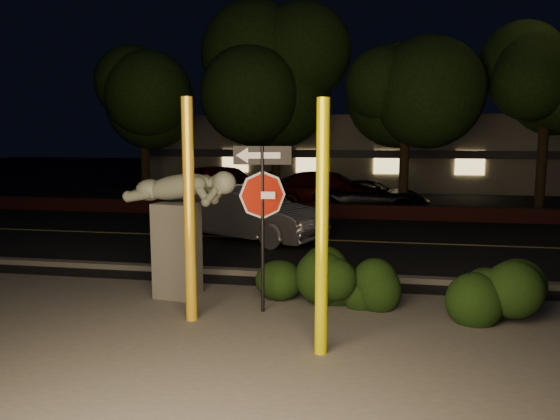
% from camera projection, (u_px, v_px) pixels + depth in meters
% --- Properties ---
extents(ground, '(90.00, 90.00, 0.00)m').
position_uv_depth(ground, '(331.00, 224.00, 18.56)').
color(ground, black).
rests_on(ground, ground).
extents(patio, '(14.00, 6.00, 0.02)m').
position_uv_depth(patio, '(263.00, 346.00, 7.84)').
color(patio, '#4C4944').
rests_on(patio, ground).
extents(road, '(80.00, 8.00, 0.01)m').
position_uv_depth(road, '(321.00, 240.00, 15.63)').
color(road, black).
rests_on(road, ground).
extents(lane_marking, '(80.00, 0.12, 0.00)m').
position_uv_depth(lane_marking, '(321.00, 240.00, 15.63)').
color(lane_marking, '#C7B64F').
rests_on(lane_marking, road).
extents(curb, '(80.00, 0.25, 0.12)m').
position_uv_depth(curb, '(301.00, 274.00, 11.63)').
color(curb, '#4C4944').
rests_on(curb, ground).
extents(brick_wall, '(40.00, 0.35, 0.50)m').
position_uv_depth(brick_wall, '(334.00, 211.00, 19.79)').
color(brick_wall, '#4F1B19').
rests_on(brick_wall, ground).
extents(parking_lot, '(40.00, 12.00, 0.01)m').
position_uv_depth(parking_lot, '(344.00, 199.00, 25.38)').
color(parking_lot, black).
rests_on(parking_lot, ground).
extents(building, '(22.00, 10.20, 4.00)m').
position_uv_depth(building, '(353.00, 151.00, 32.88)').
color(building, gray).
rests_on(building, ground).
extents(tree_far_a, '(4.60, 4.60, 7.43)m').
position_uv_depth(tree_far_a, '(142.00, 76.00, 22.15)').
color(tree_far_a, black).
rests_on(tree_far_a, ground).
extents(tree_far_b, '(5.20, 5.20, 8.41)m').
position_uv_depth(tree_far_b, '(276.00, 56.00, 21.27)').
color(tree_far_b, black).
rests_on(tree_far_b, ground).
extents(tree_far_c, '(4.80, 4.80, 7.84)m').
position_uv_depth(tree_far_c, '(407.00, 62.00, 20.05)').
color(tree_far_c, black).
rests_on(tree_far_c, ground).
extents(tree_far_d, '(4.40, 4.40, 7.42)m').
position_uv_depth(tree_far_d, '(548.00, 67.00, 19.69)').
color(tree_far_d, black).
rests_on(tree_far_d, ground).
extents(yellow_pole_left, '(0.18, 0.18, 3.61)m').
position_uv_depth(yellow_pole_left, '(189.00, 212.00, 8.68)').
color(yellow_pole_left, yellow).
rests_on(yellow_pole_left, ground).
extents(yellow_pole_right, '(0.18, 0.18, 3.51)m').
position_uv_depth(yellow_pole_right, '(322.00, 230.00, 7.34)').
color(yellow_pole_right, '#EDE603').
rests_on(yellow_pole_right, ground).
extents(signpost, '(0.96, 0.18, 2.84)m').
position_uv_depth(signpost, '(262.00, 196.00, 9.07)').
color(signpost, black).
rests_on(signpost, ground).
extents(sculpture, '(2.24, 0.89, 2.39)m').
position_uv_depth(sculpture, '(178.00, 219.00, 10.05)').
color(sculpture, '#4C4944').
rests_on(sculpture, ground).
extents(hedge_center, '(2.17, 1.36, 1.05)m').
position_uv_depth(hedge_center, '(305.00, 276.00, 9.73)').
color(hedge_center, black).
rests_on(hedge_center, ground).
extents(hedge_right, '(1.73, 1.25, 1.02)m').
position_uv_depth(hedge_right, '(358.00, 277.00, 9.73)').
color(hedge_right, black).
rests_on(hedge_right, ground).
extents(hedge_far_right, '(1.79, 1.30, 1.13)m').
position_uv_depth(hedge_far_right, '(488.00, 285.00, 9.01)').
color(hedge_far_right, black).
rests_on(hedge_far_right, ground).
extents(silver_sedan, '(4.91, 3.32, 1.53)m').
position_uv_depth(silver_sedan, '(247.00, 213.00, 15.65)').
color(silver_sedan, '#AEADB3').
rests_on(silver_sedan, ground).
extents(parked_car_red, '(5.36, 4.12, 1.70)m').
position_uv_depth(parked_car_red, '(224.00, 183.00, 24.03)').
color(parked_car_red, maroon).
rests_on(parked_car_red, ground).
extents(parked_car_darkred, '(5.32, 2.24, 1.53)m').
position_uv_depth(parked_car_darkred, '(330.00, 191.00, 21.65)').
color(parked_car_darkred, '#3D0A09').
rests_on(parked_car_darkred, ground).
extents(parked_car_dark, '(4.61, 2.40, 1.24)m').
position_uv_depth(parked_car_dark, '(371.00, 196.00, 21.17)').
color(parked_car_dark, black).
rests_on(parked_car_dark, ground).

